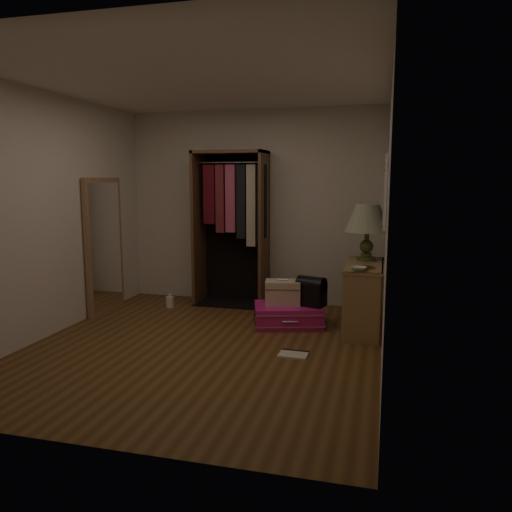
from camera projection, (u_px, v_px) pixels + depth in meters
The scene contains 13 objects.
ground at pixel (204, 346), 5.07m from camera, with size 4.00×4.00×0.00m, color #583819.
room_walls at pixel (211, 198), 4.87m from camera, with size 3.52×4.02×2.60m.
console_bookshelf at pixel (364, 295), 5.63m from camera, with size 0.42×1.12×0.75m.
open_wardrobe at pixel (233, 215), 6.64m from camera, with size 0.96×0.50×2.05m.
floor_mirror at pixel (104, 246), 6.32m from camera, with size 0.06×0.80×1.70m.
pink_suitcase at pixel (288, 315), 5.80m from camera, with size 0.91×0.77×0.24m.
train_case at pixel (283, 292), 5.81m from camera, with size 0.46×0.36×0.30m.
black_bag at pixel (311, 291), 5.72m from camera, with size 0.37×0.29×0.34m.
table_lamp at pixel (367, 219), 5.73m from camera, with size 0.65×0.65×0.65m.
brass_tray at pixel (364, 268), 5.28m from camera, with size 0.31×0.31×0.01m.
ceramic_bowl at pixel (358, 269), 5.13m from camera, with size 0.17×0.17×0.04m, color #B4D8B5.
white_jug at pixel (170, 302), 6.60m from camera, with size 0.10×0.10×0.18m.
floor_book at pixel (294, 354), 4.81m from camera, with size 0.28×0.23×0.03m.
Camera 1 is at (1.73, -4.59, 1.68)m, focal length 35.00 mm.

